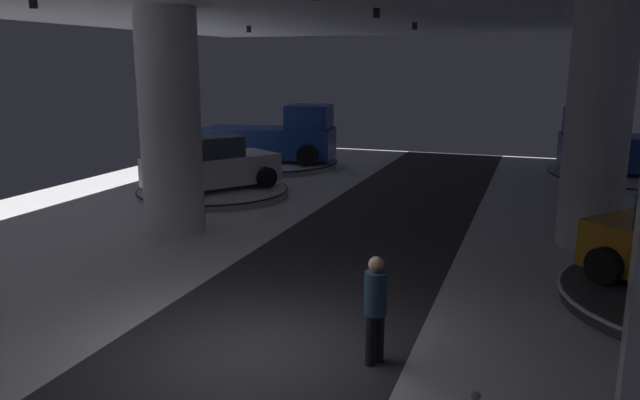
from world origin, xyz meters
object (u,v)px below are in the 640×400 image
(pickup_truck_deep_left, at_px, (276,138))
(display_platform_deep_left, at_px, (269,163))
(pickup_truck_deep_right, at_px, (629,148))
(display_platform_deep_right, at_px, (636,178))
(display_car_far_left, at_px, (211,165))
(column_right, at_px, (597,128))
(column_left, at_px, (170,123))
(visitor_walking_near, at_px, (376,304))
(display_platform_far_left, at_px, (213,191))

(pickup_truck_deep_left, bearing_deg, display_platform_deep_left, -170.66)
(pickup_truck_deep_right, bearing_deg, display_platform_deep_left, -175.08)
(display_platform_deep_right, xyz_separation_m, display_car_far_left, (-13.22, -7.14, 0.82))
(column_right, relative_size, display_platform_deep_right, 0.91)
(display_platform_deep_left, distance_m, pickup_truck_deep_left, 1.09)
(column_left, height_order, visitor_walking_near, column_left)
(pickup_truck_deep_right, xyz_separation_m, display_car_far_left, (-12.90, -7.12, -0.25))
(visitor_walking_near, bearing_deg, display_platform_far_left, 130.02)
(display_platform_deep_right, height_order, pickup_truck_deep_left, pickup_truck_deep_left)
(display_car_far_left, bearing_deg, visitor_walking_near, -49.85)
(pickup_truck_deep_left, bearing_deg, pickup_truck_deep_right, 4.81)
(visitor_walking_near, bearing_deg, pickup_truck_deep_left, 118.20)
(display_platform_deep_right, bearing_deg, pickup_truck_deep_right, -176.34)
(display_platform_deep_right, xyz_separation_m, display_platform_far_left, (-13.20, -7.11, -0.04))
(display_car_far_left, distance_m, visitor_walking_near, 12.21)
(pickup_truck_deep_left, distance_m, display_platform_far_left, 6.08)
(pickup_truck_deep_right, xyz_separation_m, display_platform_deep_left, (-13.56, -1.17, -1.10))
(display_platform_deep_right, relative_size, display_platform_deep_left, 1.06)
(column_right, relative_size, pickup_truck_deep_left, 0.99)
(pickup_truck_deep_left, relative_size, display_platform_far_left, 1.15)
(visitor_walking_near, bearing_deg, display_car_far_left, 130.15)
(column_right, xyz_separation_m, display_platform_far_left, (-11.06, 1.95, -2.62))
(pickup_truck_deep_right, bearing_deg, display_platform_far_left, -151.17)
(display_platform_deep_left, distance_m, visitor_walking_near, 17.52)
(display_car_far_left, bearing_deg, column_left, -73.17)
(column_right, distance_m, display_platform_deep_left, 14.37)
(display_platform_deep_left, xyz_separation_m, pickup_truck_deep_left, (0.32, 0.05, 1.04))
(display_platform_far_left, bearing_deg, pickup_truck_deep_right, 28.83)
(display_platform_deep_left, bearing_deg, column_left, -79.29)
(pickup_truck_deep_right, xyz_separation_m, display_platform_far_left, (-12.88, -7.09, -1.11))
(column_right, xyz_separation_m, visitor_walking_near, (-3.20, -7.41, -1.84))
(display_platform_deep_left, bearing_deg, display_car_far_left, -83.63)
(visitor_walking_near, bearing_deg, pickup_truck_deep_right, 73.02)
(display_platform_deep_left, relative_size, pickup_truck_deep_left, 1.02)
(visitor_walking_near, bearing_deg, display_platform_deep_left, 119.19)
(column_left, bearing_deg, visitor_walking_near, -38.41)
(pickup_truck_deep_right, relative_size, display_platform_far_left, 1.12)
(pickup_truck_deep_left, height_order, display_platform_far_left, pickup_truck_deep_left)
(pickup_truck_deep_right, bearing_deg, visitor_walking_near, -106.98)
(column_left, relative_size, visitor_walking_near, 3.46)
(display_platform_deep_right, bearing_deg, column_right, -103.33)
(display_platform_deep_right, bearing_deg, display_car_far_left, -151.64)
(pickup_truck_deep_left, bearing_deg, display_car_far_left, -86.69)
(column_left, xyz_separation_m, visitor_walking_near, (6.64, -5.27, -1.84))
(visitor_walking_near, bearing_deg, column_right, 66.66)
(display_car_far_left, height_order, visitor_walking_near, display_car_far_left)
(column_right, distance_m, display_car_far_left, 11.37)
(column_right, distance_m, pickup_truck_deep_left, 13.99)
(pickup_truck_deep_right, distance_m, display_platform_deep_left, 13.66)
(column_left, distance_m, pickup_truck_deep_right, 16.23)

